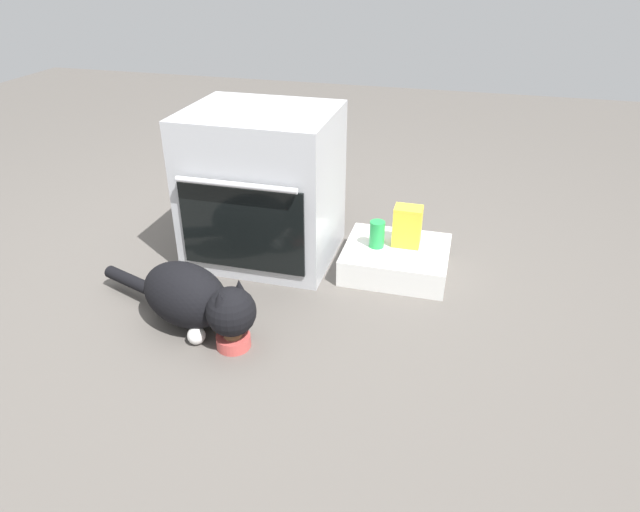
{
  "coord_description": "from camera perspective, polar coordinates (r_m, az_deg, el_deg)",
  "views": [
    {
      "loc": [
        0.82,
        -1.84,
        1.29
      ],
      "look_at": [
        0.33,
        -0.04,
        0.25
      ],
      "focal_mm": 31.64,
      "sensor_mm": 36.0,
      "label": 1
    }
  ],
  "objects": [
    {
      "name": "food_bowl",
      "position": [
        2.1,
        -8.75,
        -8.37
      ],
      "size": [
        0.13,
        0.13,
        0.07
      ],
      "color": "#C64C47",
      "rests_on": "ground"
    },
    {
      "name": "soda_can",
      "position": [
        2.47,
        5.79,
        2.21
      ],
      "size": [
        0.07,
        0.07,
        0.12
      ],
      "primitive_type": "cylinder",
      "color": "green",
      "rests_on": "pantry_cabinet"
    },
    {
      "name": "ground",
      "position": [
        2.39,
        -7.49,
        -3.81
      ],
      "size": [
        8.0,
        8.0,
        0.0
      ],
      "primitive_type": "plane",
      "color": "#56514C"
    },
    {
      "name": "pantry_cabinet",
      "position": [
        2.53,
        7.69,
        -0.31
      ],
      "size": [
        0.45,
        0.4,
        0.12
      ],
      "primitive_type": "cube",
      "color": "white",
      "rests_on": "ground"
    },
    {
      "name": "oven",
      "position": [
        2.55,
        -5.77,
        7.04
      ],
      "size": [
        0.64,
        0.58,
        0.68
      ],
      "color": "#B7BABF",
      "rests_on": "ground"
    },
    {
      "name": "cat",
      "position": [
        2.15,
        -12.66,
        -4.16
      ],
      "size": [
        0.77,
        0.37,
        0.26
      ],
      "rotation": [
        0.0,
        0.0,
        -0.36
      ],
      "color": "black",
      "rests_on": "ground"
    },
    {
      "name": "snack_bag",
      "position": [
        2.49,
        8.82,
        2.99
      ],
      "size": [
        0.12,
        0.09,
        0.18
      ],
      "primitive_type": "cube",
      "color": "yellow",
      "rests_on": "pantry_cabinet"
    }
  ]
}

